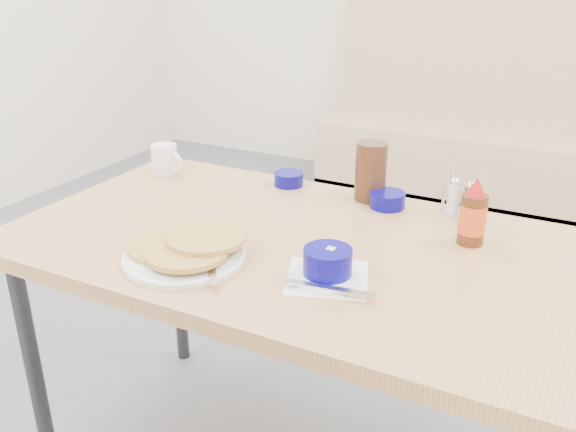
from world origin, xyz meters
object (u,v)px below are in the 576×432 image
at_px(grits_setting, 328,266).
at_px(syrup_bottle, 473,216).
at_px(dining_table, 291,261).
at_px(coffee_mug, 165,159).
at_px(amber_tumbler, 371,171).
at_px(condiment_caddy, 462,200).
at_px(pancake_plate, 186,251).
at_px(creamer_bowl, 289,179).
at_px(booth_bench, 479,144).
at_px(butter_bowl, 387,200).

distance_m(grits_setting, syrup_bottle, 0.40).
bearing_deg(dining_table, coffee_mug, 156.17).
xyz_separation_m(coffee_mug, amber_tumbler, (0.66, 0.08, 0.04)).
bearing_deg(syrup_bottle, grits_setting, -125.72).
bearing_deg(condiment_caddy, pancake_plate, -120.28).
xyz_separation_m(pancake_plate, condiment_caddy, (0.50, 0.55, 0.02)).
xyz_separation_m(coffee_mug, creamer_bowl, (0.40, 0.08, -0.03)).
height_order(booth_bench, grits_setting, booth_bench).
bearing_deg(creamer_bowl, coffee_mug, -168.63).
xyz_separation_m(coffee_mug, grits_setting, (0.74, -0.41, -0.02)).
bearing_deg(coffee_mug, butter_bowl, 3.76).
distance_m(booth_bench, dining_table, 2.56).
xyz_separation_m(creamer_bowl, condiment_caddy, (0.52, 0.00, 0.02)).
bearing_deg(creamer_bowl, booth_bench, 85.31).
height_order(pancake_plate, creamer_bowl, pancake_plate).
distance_m(booth_bench, grits_setting, 2.72).
bearing_deg(booth_bench, grits_setting, -86.52).
height_order(dining_table, creamer_bowl, creamer_bowl).
height_order(pancake_plate, amber_tumbler, amber_tumbler).
distance_m(coffee_mug, grits_setting, 0.85).
relative_size(pancake_plate, creamer_bowl, 3.29).
bearing_deg(butter_bowl, condiment_caddy, 10.56).
distance_m(coffee_mug, syrup_bottle, 0.98).
bearing_deg(grits_setting, pancake_plate, -169.31).
height_order(dining_table, pancake_plate, pancake_plate).
distance_m(pancake_plate, grits_setting, 0.33).
height_order(booth_bench, amber_tumbler, booth_bench).
relative_size(dining_table, condiment_caddy, 11.66).
height_order(grits_setting, condiment_caddy, condiment_caddy).
bearing_deg(coffee_mug, grits_setting, -28.57).
distance_m(butter_bowl, condiment_caddy, 0.20).
height_order(coffee_mug, condiment_caddy, condiment_caddy).
bearing_deg(butter_bowl, booth_bench, 93.67).
bearing_deg(dining_table, butter_bowl, 64.84).
height_order(booth_bench, condiment_caddy, booth_bench).
relative_size(dining_table, pancake_plate, 4.80).
distance_m(coffee_mug, condiment_caddy, 0.92).
bearing_deg(booth_bench, amber_tumbler, -87.97).
xyz_separation_m(booth_bench, pancake_plate, (-0.16, -2.74, 0.43)).
xyz_separation_m(grits_setting, condiment_caddy, (0.17, 0.49, 0.01)).
height_order(condiment_caddy, syrup_bottle, syrup_bottle).
xyz_separation_m(booth_bench, syrup_bottle, (0.40, -2.36, 0.48)).
relative_size(dining_table, butter_bowl, 14.47).
relative_size(booth_bench, creamer_bowl, 21.45).
bearing_deg(dining_table, creamer_bowl, 118.14).
bearing_deg(grits_setting, butter_bowl, 92.57).
relative_size(dining_table, syrup_bottle, 8.39).
xyz_separation_m(dining_table, pancake_plate, (-0.16, -0.21, 0.08)).
distance_m(dining_table, syrup_bottle, 0.45).
bearing_deg(pancake_plate, amber_tumbler, 66.45).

